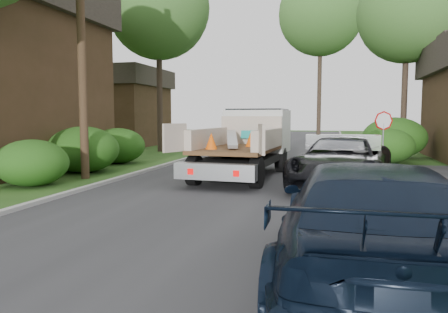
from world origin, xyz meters
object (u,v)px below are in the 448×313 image
object	(u,v)px
tree_left_far	(158,8)
tree_center_far	(321,14)
navy_suv	(368,224)
house_left_far	(113,106)
stop_sign	(383,129)
tree_right_far	(407,14)
utility_pole	(81,35)
black_pickup	(342,162)
flatbed_truck	(250,139)

from	to	relation	value
tree_left_far	tree_center_far	xyz separation A→B (m)	(9.50, 13.00, 2.00)
navy_suv	house_left_far	bearing A→B (deg)	-56.10
navy_suv	stop_sign	bearing A→B (deg)	-97.30
tree_right_far	tree_center_far	world-z (taller)	tree_center_far
tree_center_far	tree_right_far	bearing A→B (deg)	-61.19
tree_center_far	utility_pole	bearing A→B (deg)	-106.65
stop_sign	utility_pole	bearing A→B (deg)	-159.38
house_left_far	navy_suv	size ratio (longest dim) A/B	1.29
house_left_far	tree_left_far	size ratio (longest dim) A/B	0.62
tree_right_far	black_pickup	size ratio (longest dim) A/B	1.94
house_left_far	flatbed_truck	bearing A→B (deg)	-46.42
tree_left_far	navy_suv	xyz separation A→B (m)	(11.30, -20.09, -8.13)
flatbed_truck	black_pickup	world-z (taller)	flatbed_truck
tree_left_far	utility_pole	bearing A→B (deg)	-80.46
utility_pole	tree_right_far	world-z (taller)	tree_right_far
tree_right_far	black_pickup	xyz separation A→B (m)	(-3.90, -14.83, -7.66)
utility_pole	black_pickup	size ratio (longest dim) A/B	1.69
utility_pole	flatbed_truck	xyz separation A→B (m)	(5.62, 2.69, -3.77)
utility_pole	flatbed_truck	size ratio (longest dim) A/B	1.43
navy_suv	flatbed_truck	bearing A→B (deg)	-71.88
tree_center_far	navy_suv	xyz separation A→B (m)	(1.80, -33.09, -10.13)
navy_suv	utility_pole	bearing A→B (deg)	-41.69
flatbed_truck	navy_suv	distance (m)	11.38
tree_center_far	flatbed_truck	distance (m)	24.37
stop_sign	tree_center_far	xyz separation A→B (m)	(-3.20, 21.00, 9.20)
flatbed_truck	navy_suv	world-z (taller)	flatbed_truck
tree_right_far	flatbed_truck	distance (m)	16.01
black_pickup	navy_suv	xyz separation A→B (m)	(0.20, -8.26, 0.03)
tree_left_far	tree_right_far	distance (m)	15.31
tree_right_far	tree_center_far	size ratio (longest dim) A/B	0.79
tree_center_far	tree_left_far	bearing A→B (deg)	-126.16
flatbed_truck	black_pickup	bearing A→B (deg)	-32.18
house_left_far	black_pickup	bearing A→B (deg)	-44.55
stop_sign	flatbed_truck	bearing A→B (deg)	-165.29
tree_left_far	tree_right_far	size ratio (longest dim) A/B	1.06
house_left_far	black_pickup	xyz separation A→B (m)	(17.10, -16.83, -2.23)
utility_pole	tree_right_far	xyz separation A→B (m)	(12.98, 15.02, 3.31)
tree_right_far	flatbed_truck	xyz separation A→B (m)	(-7.36, -12.33, -7.08)
utility_pole	tree_center_far	distance (m)	26.75
tree_right_far	navy_suv	xyz separation A→B (m)	(-3.70, -23.09, -7.63)
tree_center_far	flatbed_truck	size ratio (longest dim) A/B	2.09
stop_sign	house_left_far	bearing A→B (deg)	145.19
tree_left_far	flatbed_truck	size ratio (longest dim) A/B	1.75
flatbed_truck	navy_suv	xyz separation A→B (m)	(3.66, -10.76, -0.55)
stop_sign	utility_pole	xyz separation A→B (m)	(-10.68, -4.02, 3.40)
stop_sign	tree_right_far	bearing A→B (deg)	78.19
utility_pole	black_pickup	world-z (taller)	utility_pole
house_left_far	tree_center_far	distance (m)	19.16
tree_center_far	navy_suv	bearing A→B (deg)	-86.89
tree_right_far	black_pickup	distance (m)	17.14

